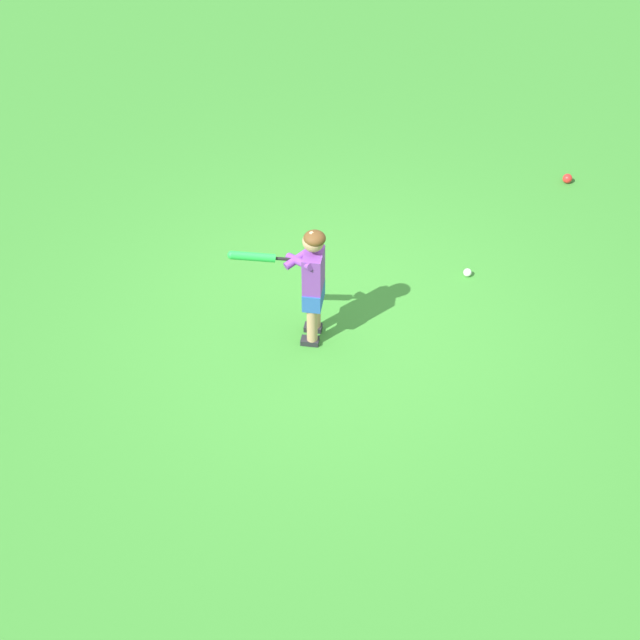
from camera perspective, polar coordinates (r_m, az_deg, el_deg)
ground_plane at (r=7.45m, az=1.11°, el=0.06°), size 40.00×40.00×0.00m
child_batter at (r=6.86m, az=-0.69°, el=2.90°), size 0.78×0.31×1.08m
play_ball_by_bucket at (r=8.00m, az=9.71°, el=3.11°), size 0.08×0.08×0.08m
play_ball_midfield at (r=9.51m, az=16.01°, el=8.96°), size 0.10×0.10×0.10m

